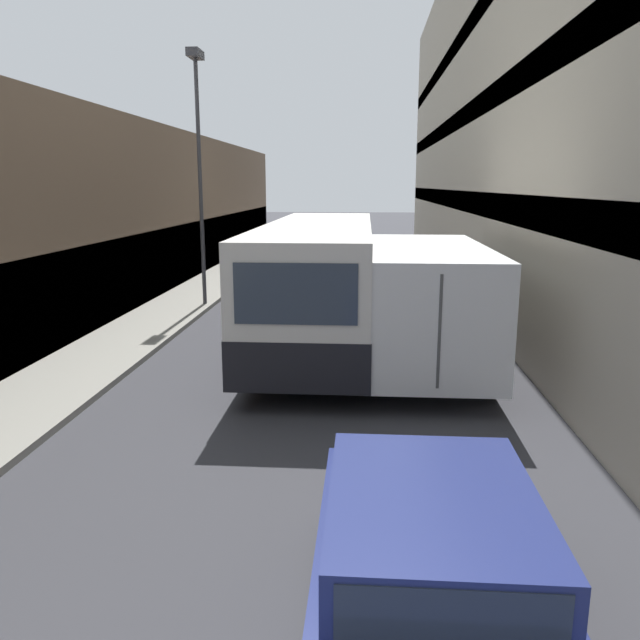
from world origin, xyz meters
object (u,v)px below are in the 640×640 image
Objects in this scene: car_hatchback at (431,578)px; box_truck at (419,293)px; bus at (320,279)px; street_lamp at (198,135)px; panel_van at (290,249)px.

box_truck reaches higher than car_hatchback.
car_hatchback is 0.39× the size of bus.
box_truck is 1.06× the size of street_lamp.
box_truck is at bearing -70.97° from panel_van.
bus reaches higher than box_truck.
box_truck reaches higher than panel_van.
street_lamp is at bearing 111.03° from car_hatchback.
car_hatchback is 10.73m from bus.
car_hatchback is at bearing -80.96° from bus.
box_truck is 9.15m from street_lamp.
street_lamp is (-5.65, 14.71, 4.56)m from car_hatchback.
box_truck is 13.64m from panel_van.
bus is at bearing 99.04° from car_hatchback.
bus is at bearing 150.85° from box_truck.
bus is at bearing -79.60° from panel_van.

